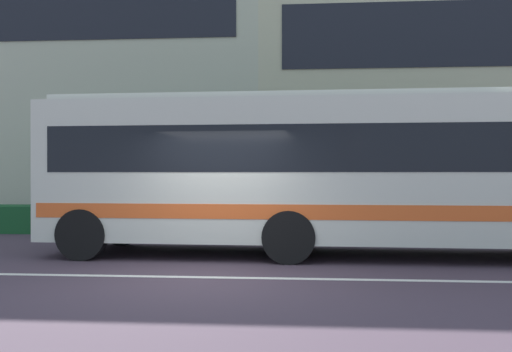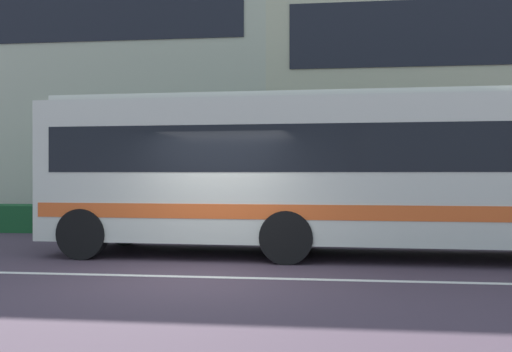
# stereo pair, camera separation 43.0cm
# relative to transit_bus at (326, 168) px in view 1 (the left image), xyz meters

# --- Properties ---
(ground_plane) EXTENTS (160.00, 160.00, 0.00)m
(ground_plane) POSITION_rel_transit_bus_xyz_m (-2.08, -2.61, -1.79)
(ground_plane) COLOR #453642
(lane_centre_line) EXTENTS (60.00, 0.16, 0.01)m
(lane_centre_line) POSITION_rel_transit_bus_xyz_m (-2.08, -2.61, -1.79)
(lane_centre_line) COLOR silver
(lane_centre_line) RESTS_ON ground_plane
(hedge_row_far) EXTENTS (14.66, 1.10, 0.77)m
(hedge_row_far) POSITION_rel_transit_bus_xyz_m (-4.71, 4.00, -1.41)
(hedge_row_far) COLOR #194F26
(hedge_row_far) RESTS_ON ground_plane
(apartment_block_left) EXTENTS (18.17, 8.29, 12.93)m
(apartment_block_left) POSITION_rel_transit_bus_xyz_m (-11.05, 11.05, 4.67)
(apartment_block_left) COLOR #B2B99B
(apartment_block_left) RESTS_ON ground_plane
(transit_bus) EXTENTS (11.56, 2.88, 3.26)m
(transit_bus) POSITION_rel_transit_bus_xyz_m (0.00, 0.00, 0.00)
(transit_bus) COLOR beige
(transit_bus) RESTS_ON ground_plane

